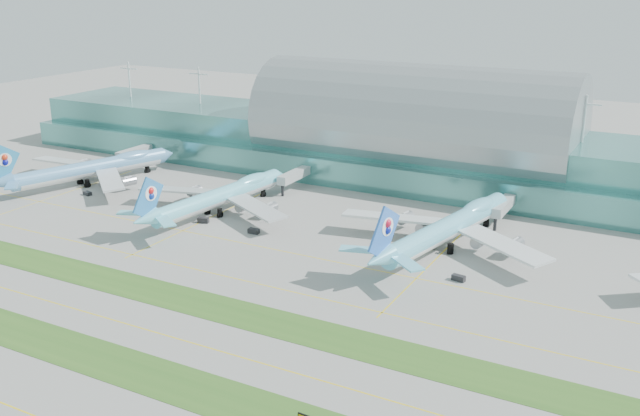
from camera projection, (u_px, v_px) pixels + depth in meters
The scene contains 15 objects.
ground at pixel (207, 310), 164.48m from camera, with size 700.00×700.00×0.00m, color gray.
terminal at pixel (413, 141), 267.85m from camera, with size 340.00×69.10×36.00m.
grass_strip_near at pixel (122, 366), 141.03m from camera, with size 420.00×12.00×0.08m, color #2D591E.
grass_strip_far at pixel (213, 307), 166.14m from camera, with size 420.00×12.00×0.08m, color #2D591E.
taxiline_b at pixel (168, 336), 152.76m from camera, with size 420.00×0.35×0.01m, color yellow.
taxiline_c at pixel (251, 282), 179.54m from camera, with size 420.00×0.35×0.01m, color yellow.
taxiline_d at pixel (294, 253), 197.96m from camera, with size 420.00×0.35×0.01m, color yellow.
airliner_a at pixel (93, 167), 262.74m from camera, with size 60.55×70.35×19.93m.
airliner_b at pixel (221, 195), 230.69m from camera, with size 60.63×69.24×19.06m.
airliner_c at pixel (450, 226), 200.92m from camera, with size 64.47×74.12×20.53m.
gse_b at pixel (87, 193), 250.33m from camera, with size 3.10×1.80×1.26m, color black.
gse_c at pixel (203, 220), 222.31m from camera, with size 3.42×1.68×1.69m, color black.
gse_d at pixel (254, 231), 213.23m from camera, with size 3.37×1.81×1.45m, color black.
gse_e at pixel (390, 260), 191.87m from camera, with size 3.61×1.91×1.31m, color orange.
gse_f at pixel (459, 278), 180.11m from camera, with size 3.41×1.59×1.50m, color black.
Camera 1 is at (93.46, -118.86, 73.66)m, focal length 40.00 mm.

